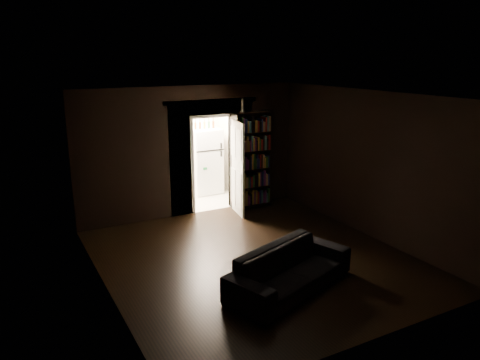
# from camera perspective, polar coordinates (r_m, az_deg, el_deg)

# --- Properties ---
(ground) EXTENTS (5.50, 5.50, 0.00)m
(ground) POSITION_cam_1_polar(r_m,az_deg,el_deg) (8.22, 1.79, -9.59)
(ground) COLOR black
(ground) RESTS_ON ground
(room_walls) EXTENTS (5.02, 5.61, 2.84)m
(room_walls) POSITION_cam_1_polar(r_m,az_deg,el_deg) (8.58, -1.77, 3.33)
(room_walls) COLOR black
(room_walls) RESTS_ON ground
(kitchen_alcove) EXTENTS (2.20, 1.80, 2.60)m
(kitchen_alcove) POSITION_cam_1_polar(r_m,az_deg,el_deg) (11.38, -5.81, 3.77)
(kitchen_alcove) COLOR beige
(kitchen_alcove) RESTS_ON ground
(sofa) EXTENTS (2.34, 1.59, 0.83)m
(sofa) POSITION_cam_1_polar(r_m,az_deg,el_deg) (7.14, 6.11, -9.99)
(sofa) COLOR black
(sofa) RESTS_ON ground
(bookshelf) EXTENTS (0.95, 0.64, 2.20)m
(bookshelf) POSITION_cam_1_polar(r_m,az_deg,el_deg) (10.63, 1.38, 2.42)
(bookshelf) COLOR black
(bookshelf) RESTS_ON ground
(refrigerator) EXTENTS (0.91, 0.86, 1.65)m
(refrigerator) POSITION_cam_1_polar(r_m,az_deg,el_deg) (11.84, -4.31, 2.35)
(refrigerator) COLOR white
(refrigerator) RESTS_ON ground
(door) EXTENTS (0.20, 0.85, 2.05)m
(door) POSITION_cam_1_polar(r_m,az_deg,el_deg) (10.21, -0.33, 1.47)
(door) COLOR white
(door) RESTS_ON ground
(figurine) EXTENTS (0.13, 0.13, 0.30)m
(figurine) POSITION_cam_1_polar(r_m,az_deg,el_deg) (10.38, 0.33, 9.12)
(figurine) COLOR white
(figurine) RESTS_ON bookshelf
(bottles) EXTENTS (0.62, 0.25, 0.25)m
(bottles) POSITION_cam_1_polar(r_m,az_deg,el_deg) (11.60, -4.36, 6.86)
(bottles) COLOR black
(bottles) RESTS_ON refrigerator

